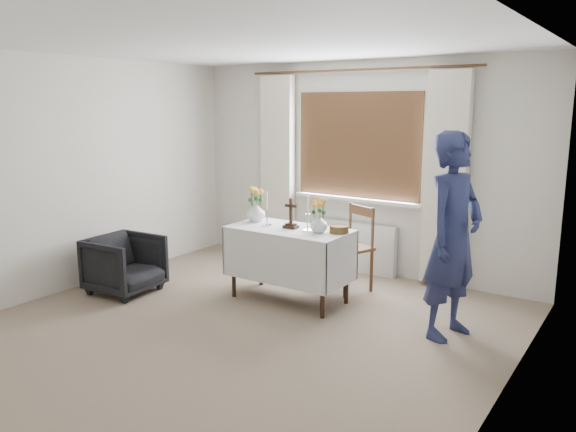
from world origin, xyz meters
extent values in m
plane|color=gray|center=(0.00, 0.00, 0.00)|extent=(5.00, 5.00, 0.00)
cube|color=silver|center=(-0.06, 1.11, 0.38)|extent=(1.24, 0.64, 0.76)
imported|color=black|center=(-1.65, 0.33, 0.31)|extent=(0.73, 0.71, 0.62)
imported|color=navy|center=(1.60, 1.15, 0.89)|extent=(0.57, 0.74, 1.78)
cube|color=silver|center=(0.00, 2.42, 0.30)|extent=(1.10, 0.10, 0.60)
imported|color=silver|center=(-0.54, 1.20, 0.87)|extent=(0.20, 0.20, 0.21)
imported|color=silver|center=(0.29, 1.12, 0.85)|extent=(0.19, 0.19, 0.18)
cylinder|color=brown|center=(0.46, 1.22, 0.80)|extent=(0.24, 0.24, 0.07)
camera|label=1|loc=(3.04, -3.49, 1.99)|focal=35.00mm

